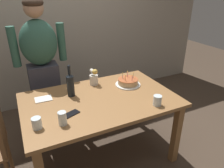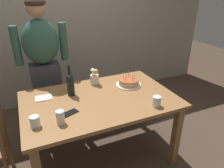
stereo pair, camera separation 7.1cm
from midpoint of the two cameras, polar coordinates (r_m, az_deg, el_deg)
ground_plane at (r=2.54m, az=-2.11°, el=-18.59°), size 10.00×10.00×0.00m
back_wall at (r=3.36m, az=-12.83°, el=16.80°), size 5.20×0.10×2.60m
dining_table at (r=2.15m, az=-2.38°, el=-6.14°), size 1.50×0.96×0.74m
birthday_cake at (r=2.36m, az=5.38°, el=0.45°), size 0.28×0.28×0.15m
water_glass_near at (r=1.78m, az=-19.15°, el=-9.63°), size 0.08×0.08×0.09m
water_glass_far at (r=1.75m, az=-12.73°, el=-8.83°), size 0.07×0.07×0.12m
water_glass_side at (r=2.00m, az=13.05°, el=-4.61°), size 0.08×0.08×0.10m
wine_bottle at (r=2.14m, az=-10.30°, el=0.09°), size 0.07×0.07×0.33m
cell_phone at (r=1.89m, az=-10.33°, el=-7.76°), size 0.16×0.12×0.01m
napkin_stack at (r=2.19m, az=-17.23°, el=-3.61°), size 0.16×0.13×0.01m
flower_vase at (r=2.36m, az=-3.93°, el=1.80°), size 0.10×0.11×0.19m
person_man_bearded at (r=2.62m, az=-17.16°, el=4.30°), size 0.61×0.27×1.66m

